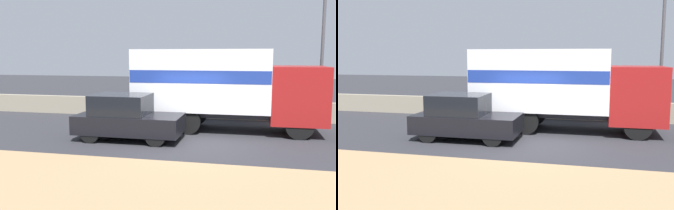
{
  "view_description": "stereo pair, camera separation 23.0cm",
  "coord_description": "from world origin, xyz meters",
  "views": [
    {
      "loc": [
        2.33,
        -12.52,
        3.07
      ],
      "look_at": [
        -0.89,
        1.51,
        1.16
      ],
      "focal_mm": 40.0,
      "sensor_mm": 36.0,
      "label": 1
    },
    {
      "loc": [
        2.56,
        -12.47,
        3.07
      ],
      "look_at": [
        -0.89,
        1.51,
        1.16
      ],
      "focal_mm": 40.0,
      "sensor_mm": 36.0,
      "label": 2
    }
  ],
  "objects": [
    {
      "name": "ground_plane",
      "position": [
        0.0,
        0.0,
        0.0
      ],
      "size": [
        80.0,
        80.0,
        0.0
      ],
      "primitive_type": "plane",
      "color": "#2D2D33"
    },
    {
      "name": "dirt_shoulder_foreground",
      "position": [
        0.0,
        -5.31,
        0.02
      ],
      "size": [
        60.0,
        6.08,
        0.04
      ],
      "color": "tan",
      "rests_on": "ground_plane"
    },
    {
      "name": "stone_wall_backdrop",
      "position": [
        0.0,
        5.58,
        0.46
      ],
      "size": [
        60.0,
        0.35,
        0.93
      ],
      "color": "gray",
      "rests_on": "ground_plane"
    },
    {
      "name": "street_lamp",
      "position": [
        5.19,
        4.93,
        3.42
      ],
      "size": [
        0.56,
        0.28,
        5.79
      ],
      "color": "#4C4C51",
      "rests_on": "ground_plane"
    },
    {
      "name": "box_truck",
      "position": [
        1.05,
        2.74,
        1.9
      ],
      "size": [
        7.52,
        2.54,
        3.31
      ],
      "color": "maroon",
      "rests_on": "ground_plane"
    },
    {
      "name": "car_hatchback",
      "position": [
        -2.15,
        0.28,
        0.81
      ],
      "size": [
        3.85,
        1.86,
        1.66
      ],
      "color": "black",
      "rests_on": "ground_plane"
    }
  ]
}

